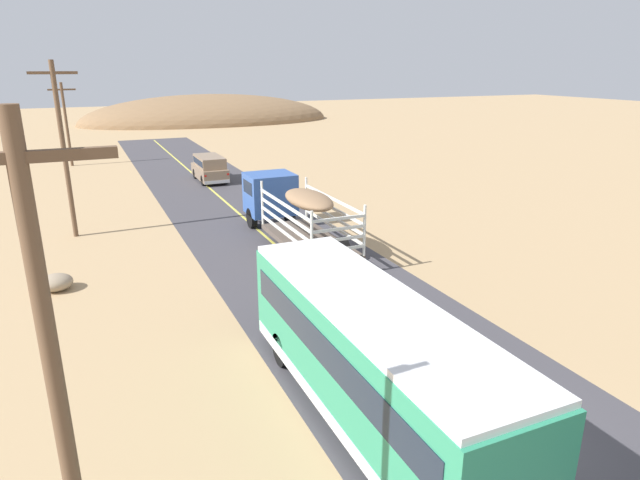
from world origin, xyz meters
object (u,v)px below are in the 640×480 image
object	(u,v)px
power_pole_near	(57,394)
power_pole_mid	(63,146)
boulder_mid_field	(56,282)
bus	(370,356)
power_pole_far	(66,122)
car_far	(210,167)
livestock_truck	(284,203)

from	to	relation	value
power_pole_near	power_pole_mid	distance (m)	22.67
boulder_mid_field	bus	bearing A→B (deg)	-58.92
power_pole_far	power_pole_near	bearing A→B (deg)	-90.00
car_far	power_pole_mid	size ratio (longest dim) A/B	0.53
power_pole_near	power_pole_mid	xyz separation A→B (m)	(0.00, 22.66, 0.33)
car_far	power_pole_mid	distance (m)	15.03
bus	power_pole_mid	xyz separation A→B (m)	(-6.52, 19.60, 2.92)
livestock_truck	power_pole_far	xyz separation A→B (m)	(-9.91, 27.13, 2.04)
car_far	power_pole_far	bearing A→B (deg)	129.48
car_far	power_pole_near	world-z (taller)	power_pole_near
livestock_truck	power_pole_near	bearing A→B (deg)	-118.58
livestock_truck	power_pole_mid	xyz separation A→B (m)	(-9.91, 4.47, 2.87)
livestock_truck	power_pole_far	bearing A→B (deg)	110.07
livestock_truck	power_pole_near	size ratio (longest dim) A/B	1.20
boulder_mid_field	car_far	bearing A→B (deg)	60.49
bus	car_far	bearing A→B (deg)	84.22
bus	power_pole_mid	distance (m)	20.86
bus	power_pole_far	size ratio (longest dim) A/B	1.41
bus	power_pole_mid	world-z (taller)	power_pole_mid
car_far	bus	bearing A→B (deg)	-95.78
power_pole_near	bus	bearing A→B (deg)	25.16
boulder_mid_field	power_pole_far	bearing A→B (deg)	88.45
power_pole_near	power_pole_far	distance (m)	45.33
livestock_truck	power_pole_near	xyz separation A→B (m)	(-9.91, -18.19, 2.54)
power_pole_mid	boulder_mid_field	world-z (taller)	power_pole_mid
power_pole_near	car_far	bearing A→B (deg)	74.05
bus	car_far	xyz separation A→B (m)	(3.10, 30.59, -0.66)
bus	car_far	size ratio (longest dim) A/B	2.16
livestock_truck	power_pole_far	size ratio (longest dim) A/B	1.37
livestock_truck	bus	distance (m)	15.51
power_pole_near	boulder_mid_field	world-z (taller)	power_pole_near
car_far	power_pole_far	xyz separation A→B (m)	(-9.62, 11.67, 2.75)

